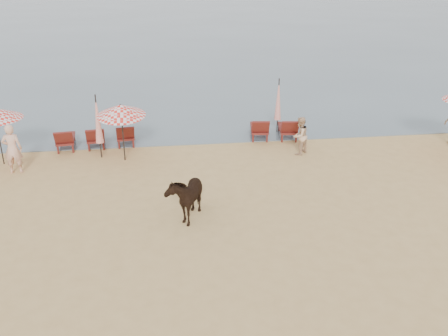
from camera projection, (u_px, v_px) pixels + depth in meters
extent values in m
plane|color=tan|center=(252.00, 301.00, 11.18)|extent=(120.00, 120.00, 0.00)
cube|color=maroon|center=(66.00, 139.00, 19.81)|extent=(0.84, 1.54, 0.08)
cube|color=maroon|center=(64.00, 138.00, 18.98)|extent=(0.73, 0.56, 0.65)
cube|color=maroon|center=(96.00, 136.00, 20.06)|extent=(0.84, 1.54, 0.08)
cube|color=maroon|center=(95.00, 136.00, 19.23)|extent=(0.73, 0.56, 0.65)
cube|color=maroon|center=(125.00, 134.00, 20.31)|extent=(0.84, 1.54, 0.08)
cube|color=maroon|center=(125.00, 134.00, 19.48)|extent=(0.73, 0.56, 0.65)
cube|color=maroon|center=(259.00, 128.00, 20.96)|extent=(0.90, 1.60, 0.09)
cube|color=maroon|center=(261.00, 127.00, 20.10)|extent=(0.76, 0.59, 0.66)
cube|color=maroon|center=(287.00, 128.00, 20.96)|extent=(0.90, 1.60, 0.09)
cube|color=maroon|center=(290.00, 128.00, 20.09)|extent=(0.76, 0.59, 0.66)
cylinder|color=black|center=(123.00, 135.00, 18.35)|extent=(0.05, 0.05, 1.99)
cone|color=red|center=(121.00, 110.00, 17.97)|extent=(1.76, 1.80, 0.60)
sphere|color=black|center=(120.00, 105.00, 17.90)|extent=(0.07, 0.07, 0.07)
cylinder|color=black|center=(98.00, 127.00, 18.51)|extent=(0.05, 0.05, 2.45)
cone|color=red|center=(98.00, 119.00, 18.39)|extent=(0.30, 0.30, 1.84)
cylinder|color=black|center=(278.00, 106.00, 21.17)|extent=(0.05, 0.05, 2.36)
cone|color=red|center=(278.00, 99.00, 21.05)|extent=(0.29, 0.29, 1.77)
imported|color=black|center=(186.00, 195.00, 14.47)|extent=(1.31, 1.86, 1.43)
imported|color=#E2A88D|center=(12.00, 149.00, 17.33)|extent=(0.67, 0.45, 1.80)
imported|color=tan|center=(300.00, 136.00, 19.04)|extent=(0.91, 0.89, 1.48)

